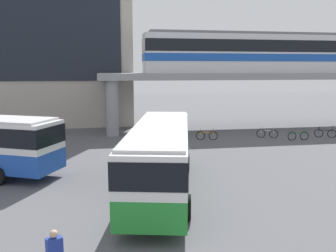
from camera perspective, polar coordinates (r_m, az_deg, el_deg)
The scene contains 9 objects.
ground_plane at distance 24.18m, azimuth -6.70°, elevation -4.83°, with size 120.00×120.00×0.00m, color #515156.
station_building at distance 43.35m, azimuth -22.36°, elevation 12.21°, with size 23.51×13.20×17.30m.
elevated_platform at distance 35.94m, azimuth 11.96°, elevation 7.01°, with size 27.98×6.06×5.41m.
train at distance 36.67m, azimuth 14.84°, elevation 11.28°, with size 23.30×2.96×3.84m.
bus_main at distance 16.74m, azimuth -1.19°, elevation -4.04°, with size 4.88×11.33×3.22m.
bicycle_orange at distance 29.64m, azimuth 6.22°, elevation -1.52°, with size 1.76×0.46×1.04m.
bicycle_green at distance 31.23m, azimuth 20.08°, elevation -1.48°, with size 1.79×0.19×1.04m.
bicycle_silver at distance 31.48m, azimuth 15.58°, elevation -1.18°, with size 1.66×0.79×1.04m.
bicycle_black at distance 33.33m, azimuth 23.82°, elevation -1.07°, with size 1.67×0.76×1.04m.
Camera 1 is at (-1.16, -13.45, 5.79)m, focal length 38.17 mm.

